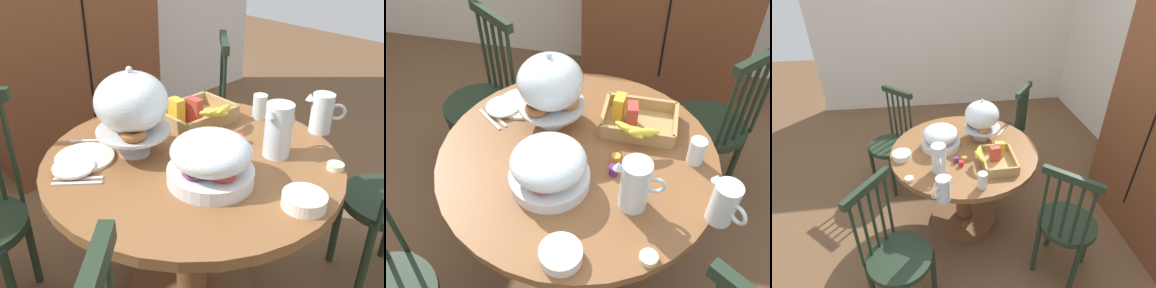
# 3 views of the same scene
# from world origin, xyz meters

# --- Properties ---
(ground_plane) EXTENTS (10.00, 10.00, 0.00)m
(ground_plane) POSITION_xyz_m (0.00, 0.00, 0.00)
(ground_plane) COLOR brown
(dining_table) EXTENTS (1.12, 1.12, 0.74)m
(dining_table) POSITION_xyz_m (0.02, -0.07, 0.51)
(dining_table) COLOR brown
(dining_table) RESTS_ON ground_plane
(windsor_chair_by_cabinet) EXTENTS (0.47, 0.47, 0.97)m
(windsor_chair_by_cabinet) POSITION_xyz_m (0.62, 0.55, 0.45)
(windsor_chair_by_cabinet) COLOR #1E2D1E
(windsor_chair_by_cabinet) RESTS_ON ground_plane
(windsor_chair_facing_door) EXTENTS (0.46, 0.46, 0.97)m
(windsor_chair_facing_door) POSITION_xyz_m (-0.65, 0.46, 0.45)
(windsor_chair_facing_door) COLOR #1E2D1E
(windsor_chair_facing_door) RESTS_ON ground_plane
(pastry_stand_with_dome) EXTENTS (0.28, 0.28, 0.34)m
(pastry_stand_with_dome) POSITION_xyz_m (-0.13, 0.09, 0.94)
(pastry_stand_with_dome) COLOR silver
(pastry_stand_with_dome) RESTS_ON dining_table
(fruit_platter_covered) EXTENTS (0.30, 0.30, 0.18)m
(fruit_platter_covered) POSITION_xyz_m (-0.04, -0.24, 0.83)
(fruit_platter_covered) COLOR silver
(fruit_platter_covered) RESTS_ON dining_table
(orange_juice_pitcher) EXTENTS (0.18, 0.10, 0.21)m
(orange_juice_pitcher) POSITION_xyz_m (0.27, -0.28, 0.84)
(orange_juice_pitcher) COLOR silver
(orange_juice_pitcher) RESTS_ON dining_table
(milk_pitcher) EXTENTS (0.13, 0.15, 0.17)m
(milk_pitcher) POSITION_xyz_m (0.57, -0.27, 0.82)
(milk_pitcher) COLOR silver
(milk_pitcher) RESTS_ON dining_table
(cereal_basket) EXTENTS (0.32, 0.30, 0.12)m
(cereal_basket) POSITION_xyz_m (0.23, 0.13, 0.78)
(cereal_basket) COLOR tan
(cereal_basket) RESTS_ON dining_table
(china_plate_large) EXTENTS (0.22, 0.22, 0.01)m
(china_plate_large) POSITION_xyz_m (-0.29, 0.18, 0.75)
(china_plate_large) COLOR white
(china_plate_large) RESTS_ON dining_table
(china_plate_small) EXTENTS (0.15, 0.15, 0.01)m
(china_plate_small) POSITION_xyz_m (-0.37, 0.12, 0.76)
(china_plate_small) COLOR white
(china_plate_small) RESTS_ON china_plate_large
(cereal_bowl) EXTENTS (0.14, 0.14, 0.04)m
(cereal_bowl) POSITION_xyz_m (0.08, -0.54, 0.76)
(cereal_bowl) COLOR white
(cereal_bowl) RESTS_ON dining_table
(drinking_glass) EXTENTS (0.06, 0.06, 0.11)m
(drinking_glass) POSITION_xyz_m (0.48, -0.01, 0.80)
(drinking_glass) COLOR silver
(drinking_glass) RESTS_ON dining_table
(butter_dish) EXTENTS (0.06, 0.06, 0.02)m
(butter_dish) POSITION_xyz_m (0.35, -0.48, 0.75)
(butter_dish) COLOR beige
(butter_dish) RESTS_ON dining_table
(jam_jar_strawberry) EXTENTS (0.04, 0.04, 0.04)m
(jam_jar_strawberry) POSITION_xyz_m (0.23, -0.12, 0.76)
(jam_jar_strawberry) COLOR #B7282D
(jam_jar_strawberry) RESTS_ON dining_table
(jam_jar_apricot) EXTENTS (0.04, 0.04, 0.04)m
(jam_jar_apricot) POSITION_xyz_m (0.18, -0.09, 0.76)
(jam_jar_apricot) COLOR orange
(jam_jar_apricot) RESTS_ON dining_table
(jam_jar_grape) EXTENTS (0.04, 0.04, 0.04)m
(jam_jar_grape) POSITION_xyz_m (0.18, -0.15, 0.76)
(jam_jar_grape) COLOR #5B2366
(jam_jar_grape) RESTS_ON dining_table
(table_knife) EXTENTS (0.14, 0.12, 0.01)m
(table_knife) POSITION_xyz_m (-0.38, 0.06, 0.74)
(table_knife) COLOR silver
(table_knife) RESTS_ON dining_table
(dinner_fork) EXTENTS (0.14, 0.12, 0.01)m
(dinner_fork) POSITION_xyz_m (-0.40, 0.04, 0.74)
(dinner_fork) COLOR silver
(dinner_fork) RESTS_ON dining_table
(soup_spoon) EXTENTS (0.14, 0.12, 0.01)m
(soup_spoon) POSITION_xyz_m (-0.21, 0.29, 0.74)
(soup_spoon) COLOR silver
(soup_spoon) RESTS_ON dining_table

